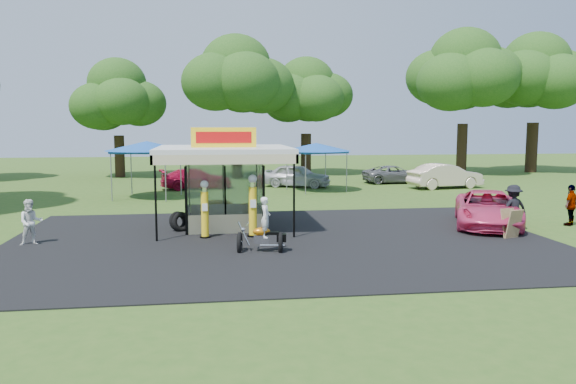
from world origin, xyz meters
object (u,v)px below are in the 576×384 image
(spectator_east_b, at_px, (571,205))
(bg_car_b, at_px, (196,179))
(gas_station_kiosk, at_px, (224,185))
(pink_sedan, at_px, (488,209))
(bg_car_c, at_px, (297,176))
(spectator_east_a, at_px, (513,208))
(kiosk_car, at_px, (223,209))
(spectator_west, at_px, (31,222))
(a_frame_sign, at_px, (511,224))
(tent_west, at_px, (147,147))
(tent_east, at_px, (316,147))
(gas_pump_left, at_px, (205,211))
(bg_car_d, at_px, (394,174))
(motorcycle, at_px, (264,230))
(bg_car_e, at_px, (445,176))
(gas_pump_right, at_px, (253,207))

(spectator_east_b, height_order, bg_car_b, spectator_east_b)
(gas_station_kiosk, xyz_separation_m, pink_sedan, (10.99, -1.30, -1.03))
(bg_car_c, bearing_deg, spectator_east_a, -134.35)
(kiosk_car, xyz_separation_m, spectator_west, (-6.93, -4.67, 0.35))
(a_frame_sign, height_order, tent_west, tent_west)
(tent_west, relative_size, tent_east, 1.07)
(gas_pump_left, xyz_separation_m, bg_car_c, (6.19, 17.09, -0.27))
(gas_pump_left, distance_m, tent_east, 16.36)
(gas_pump_left, height_order, spectator_east_a, gas_pump_left)
(a_frame_sign, distance_m, tent_east, 17.03)
(spectator_east_a, height_order, bg_car_b, spectator_east_a)
(bg_car_b, relative_size, bg_car_d, 1.03)
(motorcycle, xyz_separation_m, tent_west, (-5.39, 15.20, 2.26))
(spectator_west, bearing_deg, gas_pump_left, -17.89)
(bg_car_b, bearing_deg, spectator_west, 150.91)
(spectator_west, bearing_deg, kiosk_car, 13.05)
(motorcycle, relative_size, tent_east, 0.44)
(tent_west, bearing_deg, bg_car_e, 7.06)
(bg_car_c, bearing_deg, tent_east, -134.05)
(kiosk_car, distance_m, tent_west, 9.58)
(bg_car_e, bearing_deg, spectator_east_a, 155.93)
(bg_car_d, bearing_deg, spectator_east_b, -178.29)
(a_frame_sign, bearing_deg, tent_east, 88.93)
(a_frame_sign, xyz_separation_m, bg_car_d, (2.31, 20.41, 0.07))
(spectator_west, height_order, spectator_east_a, spectator_east_a)
(tent_west, bearing_deg, spectator_east_a, -39.03)
(gas_pump_right, distance_m, bg_car_e, 20.71)
(gas_pump_right, distance_m, bg_car_d, 22.28)
(kiosk_car, distance_m, spectator_east_b, 15.11)
(bg_car_e, bearing_deg, tent_east, 81.89)
(gas_pump_left, xyz_separation_m, spectator_west, (-6.14, -0.33, -0.23))
(bg_car_d, height_order, tent_east, tent_east)
(gas_pump_left, xyz_separation_m, pink_sedan, (11.78, 0.84, -0.30))
(bg_car_c, bearing_deg, pink_sedan, -134.92)
(gas_pump_left, relative_size, bg_car_e, 0.44)
(gas_pump_left, relative_size, tent_east, 0.50)
(spectator_west, bearing_deg, gas_pump_right, -18.84)
(a_frame_sign, relative_size, kiosk_car, 0.40)
(gas_station_kiosk, bearing_deg, spectator_east_a, -11.42)
(spectator_east_b, xyz_separation_m, tent_west, (-18.84, 11.96, 2.14))
(motorcycle, relative_size, bg_car_c, 0.42)
(gas_pump_right, relative_size, tent_east, 0.54)
(spectator_west, distance_m, tent_east, 20.07)
(spectator_west, height_order, bg_car_e, bg_car_e)
(pink_sedan, bearing_deg, gas_pump_left, -152.54)
(spectator_east_b, height_order, bg_car_d, spectator_east_b)
(gas_station_kiosk, relative_size, a_frame_sign, 4.80)
(gas_pump_left, xyz_separation_m, kiosk_car, (0.79, 4.34, -0.58))
(gas_station_kiosk, height_order, spectator_west, gas_station_kiosk)
(gas_station_kiosk, xyz_separation_m, tent_east, (6.28, 12.51, 1.05))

